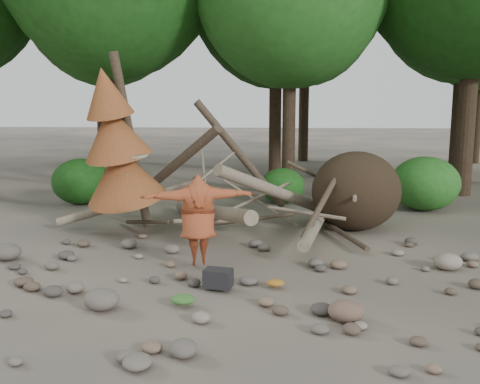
{
  "coord_description": "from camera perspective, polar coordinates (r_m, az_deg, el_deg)",
  "views": [
    {
      "loc": [
        0.67,
        -8.95,
        3.15
      ],
      "look_at": [
        -0.09,
        1.5,
        1.4
      ],
      "focal_mm": 40.0,
      "sensor_mm": 36.0,
      "label": 1
    }
  ],
  "objects": [
    {
      "name": "boulder_mid_right",
      "position": [
        11.02,
        21.31,
        -6.93
      ],
      "size": [
        0.53,
        0.48,
        0.32
      ],
      "primitive_type": "ellipsoid",
      "color": "gray",
      "rests_on": "ground"
    },
    {
      "name": "frisbee_thrower",
      "position": [
        10.19,
        -4.5,
        -2.97
      ],
      "size": [
        2.3,
        1.07,
        2.15
      ],
      "color": "#9B4223",
      "rests_on": "ground"
    },
    {
      "name": "boulder_front_right",
      "position": [
        8.12,
        11.23,
        -12.34
      ],
      "size": [
        0.52,
        0.47,
        0.31
      ],
      "primitive_type": "ellipsoid",
      "color": "brown",
      "rests_on": "ground"
    },
    {
      "name": "bush_right",
      "position": [
        16.69,
        19.15,
        0.87
      ],
      "size": [
        2.0,
        2.0,
        1.6
      ],
      "primitive_type": "ellipsoid",
      "color": "#2B7223",
      "rests_on": "ground"
    },
    {
      "name": "deadfall_pile",
      "position": [
        13.44,
        9.86,
        -0.07
      ],
      "size": [
        8.55,
        5.24,
        3.3
      ],
      "color": "#332619",
      "rests_on": "ground"
    },
    {
      "name": "cloth_green",
      "position": [
        8.57,
        -6.12,
        -11.63
      ],
      "size": [
        0.39,
        0.32,
        0.15
      ],
      "primitive_type": "ellipsoid",
      "color": "#346A2A",
      "rests_on": "ground"
    },
    {
      "name": "bush_mid",
      "position": [
        16.95,
        4.55,
        0.67
      ],
      "size": [
        1.4,
        1.4,
        1.12
      ],
      "primitive_type": "ellipsoid",
      "color": "#22601C",
      "rests_on": "ground"
    },
    {
      "name": "cloth_orange",
      "position": [
        9.32,
        3.81,
        -9.94
      ],
      "size": [
        0.31,
        0.25,
        0.11
      ],
      "primitive_type": "ellipsoid",
      "color": "#A66B1C",
      "rests_on": "ground"
    },
    {
      "name": "boulder_mid_left",
      "position": [
        11.86,
        -23.61,
        -5.86
      ],
      "size": [
        0.58,
        0.52,
        0.35
      ],
      "primitive_type": "ellipsoid",
      "color": "#5D564E",
      "rests_on": "ground"
    },
    {
      "name": "ground",
      "position": [
        9.51,
        -0.12,
        -9.86
      ],
      "size": [
        120.0,
        120.0,
        0.0
      ],
      "primitive_type": "plane",
      "color": "#514C44",
      "rests_on": "ground"
    },
    {
      "name": "dead_conifer",
      "position": [
        12.93,
        -12.92,
        4.64
      ],
      "size": [
        2.06,
        2.16,
        4.35
      ],
      "color": "#4C3F30",
      "rests_on": "ground"
    },
    {
      "name": "boulder_front_left",
      "position": [
        8.65,
        -14.55,
        -11.01
      ],
      "size": [
        0.55,
        0.5,
        0.33
      ],
      "primitive_type": "ellipsoid",
      "color": "#645D54",
      "rests_on": "ground"
    },
    {
      "name": "backpack",
      "position": [
        9.2,
        -2.34,
        -9.52
      ],
      "size": [
        0.52,
        0.39,
        0.31
      ],
      "primitive_type": "cube",
      "rotation": [
        0.0,
        0.0,
        -0.19
      ],
      "color": "black",
      "rests_on": "ground"
    },
    {
      "name": "bush_left",
      "position": [
        17.46,
        -16.59,
        1.09
      ],
      "size": [
        1.8,
        1.8,
        1.44
      ],
      "primitive_type": "ellipsoid",
      "color": "#194C14",
      "rests_on": "ground"
    }
  ]
}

